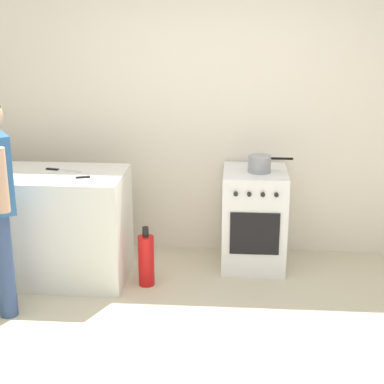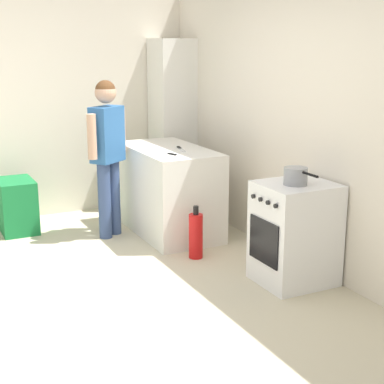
# 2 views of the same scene
# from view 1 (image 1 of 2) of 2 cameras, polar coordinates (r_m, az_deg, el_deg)

# --- Properties ---
(ground_plane) EXTENTS (8.00, 8.00, 0.00)m
(ground_plane) POSITION_cam_1_polar(r_m,az_deg,el_deg) (3.87, 1.02, -16.40)
(ground_plane) COLOR beige
(back_wall) EXTENTS (6.00, 0.10, 2.60)m
(back_wall) POSITION_cam_1_polar(r_m,az_deg,el_deg) (5.24, 2.35, 7.97)
(back_wall) COLOR silver
(back_wall) RESTS_ON ground
(counter_unit) EXTENTS (1.30, 0.70, 0.90)m
(counter_unit) POSITION_cam_1_polar(r_m,az_deg,el_deg) (4.97, -13.87, -3.20)
(counter_unit) COLOR silver
(counter_unit) RESTS_ON ground
(oven_left) EXTENTS (0.54, 0.62, 0.85)m
(oven_left) POSITION_cam_1_polar(r_m,az_deg,el_deg) (5.10, 6.01, -2.54)
(oven_left) COLOR white
(oven_left) RESTS_ON ground
(pot) EXTENTS (0.37, 0.19, 0.14)m
(pot) POSITION_cam_1_polar(r_m,az_deg,el_deg) (4.92, 6.58, 2.73)
(pot) COLOR gray
(pot) RESTS_ON oven_left
(knife_paring) EXTENTS (0.21, 0.08, 0.01)m
(knife_paring) POSITION_cam_1_polar(r_m,az_deg,el_deg) (4.63, -10.91, 1.39)
(knife_paring) COLOR silver
(knife_paring) RESTS_ON counter_unit
(knife_chef) EXTENTS (0.31, 0.10, 0.01)m
(knife_chef) POSITION_cam_1_polar(r_m,az_deg,el_deg) (4.87, -12.48, 2.08)
(knife_chef) COLOR silver
(knife_chef) RESTS_ON counter_unit
(fire_extinguisher) EXTENTS (0.13, 0.13, 0.50)m
(fire_extinguisher) POSITION_cam_1_polar(r_m,az_deg,el_deg) (4.78, -4.46, -6.58)
(fire_extinguisher) COLOR red
(fire_extinguisher) RESTS_ON ground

